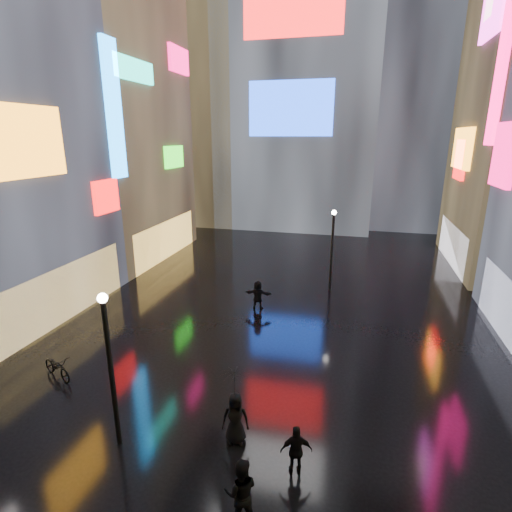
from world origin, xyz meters
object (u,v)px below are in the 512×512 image
(lamp_near, at_px, (110,363))
(lamp_far, at_px, (332,246))
(bicycle, at_px, (57,367))
(pedestrian_3, at_px, (296,450))

(lamp_near, distance_m, lamp_far, 16.25)
(bicycle, bearing_deg, pedestrian_3, -81.22)
(pedestrian_3, bearing_deg, lamp_far, -104.82)
(lamp_far, relative_size, pedestrian_3, 3.27)
(bicycle, bearing_deg, lamp_far, -16.54)
(lamp_near, height_order, lamp_far, same)
(pedestrian_3, relative_size, bicycle, 0.87)
(lamp_near, distance_m, pedestrian_3, 6.10)
(pedestrian_3, xyz_separation_m, bicycle, (-10.21, 2.41, -0.31))
(lamp_far, distance_m, pedestrian_3, 15.19)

